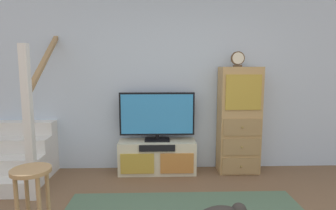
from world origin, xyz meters
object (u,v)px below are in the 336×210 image
object	(u,v)px
media_console	(157,157)
television	(157,115)
desk_clock	(238,59)
side_cabinet	(239,120)
bar_stool_near	(32,187)

from	to	relation	value
media_console	television	size ratio (longest dim) A/B	1.03
television	desk_clock	distance (m)	1.39
side_cabinet	bar_stool_near	size ratio (longest dim) A/B	2.32
television	media_console	bearing A→B (deg)	-90.00
media_console	desk_clock	size ratio (longest dim) A/B	5.21
media_console	bar_stool_near	xyz separation A→B (m)	(-1.09, -1.58, 0.26)
side_cabinet	desk_clock	world-z (taller)	desk_clock
media_console	side_cabinet	distance (m)	1.30
bar_stool_near	desk_clock	bearing A→B (deg)	35.28
television	desk_clock	world-z (taller)	desk_clock
bar_stool_near	television	bearing A→B (deg)	55.87
side_cabinet	bar_stool_near	bearing A→B (deg)	-145.09
side_cabinet	bar_stool_near	world-z (taller)	side_cabinet
side_cabinet	bar_stool_near	distance (m)	2.79
media_console	desk_clock	bearing A→B (deg)	-0.24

